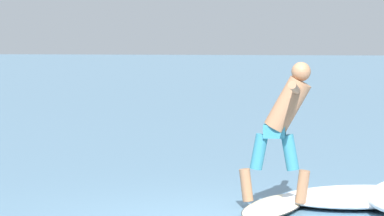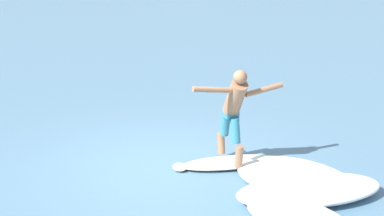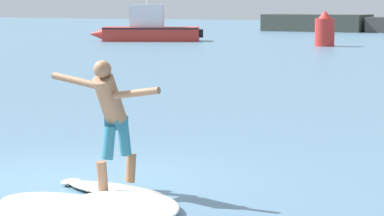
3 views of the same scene
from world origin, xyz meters
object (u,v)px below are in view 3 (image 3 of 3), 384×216
at_px(surfboard, 115,190).
at_px(surfer, 111,112).
at_px(channel_marker_buoy, 325,30).
at_px(fishing_boat_near_jetty, 148,29).

xyz_separation_m(surfboard, surfer, (0.03, -0.13, 1.04)).
distance_m(surfboard, surfer, 1.05).
height_order(surfer, channel_marker_buoy, channel_marker_buoy).
bearing_deg(surfboard, surfer, -76.11).
bearing_deg(surfboard, fishing_boat_near_jetty, 121.00).
height_order(surfboard, fishing_boat_near_jetty, fishing_boat_near_jetty).
distance_m(surfboard, channel_marker_buoy, 40.15).
bearing_deg(surfboard, channel_marker_buoy, 106.67).
xyz_separation_m(fishing_boat_near_jetty, channel_marker_buoy, (12.16, -0.94, 0.13)).
height_order(surfer, fishing_boat_near_jetty, fishing_boat_near_jetty).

